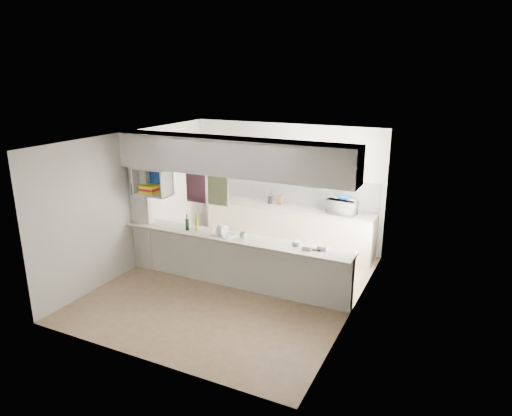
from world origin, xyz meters
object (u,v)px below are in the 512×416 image
Objects in this scene: microwave at (342,207)px; bowl at (344,198)px; dish_rack at (223,231)px; wine_bottles at (192,224)px.

bowl is (0.02, 0.00, 0.18)m from microwave.
bowl is 0.58× the size of dish_rack.
microwave is 0.18m from bowl.
dish_rack is (-1.53, -2.09, -0.25)m from bowl.
wine_bottles is at bearing 51.35° from microwave.
bowl is 3.02m from wine_bottles.
microwave is at bearing 44.27° from wine_bottles.
bowl is at bearing 44.00° from wine_bottles.
microwave is 2.24× the size of bowl.
dish_rack is (-1.51, -2.08, -0.07)m from microwave.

